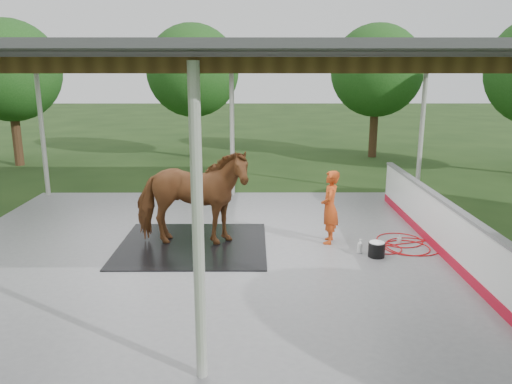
{
  "coord_description": "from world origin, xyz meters",
  "views": [
    {
      "loc": [
        0.66,
        -10.27,
        3.79
      ],
      "look_at": [
        0.7,
        -0.01,
        1.29
      ],
      "focal_mm": 35.0,
      "sensor_mm": 36.0,
      "label": 1
    }
  ],
  "objects_px": {
    "wash_bucket": "(377,249)",
    "dasher_board": "(437,223)",
    "handler": "(330,207)",
    "horse": "(191,198)"
  },
  "relations": [
    {
      "from": "dasher_board",
      "to": "wash_bucket",
      "type": "xyz_separation_m",
      "value": [
        -1.41,
        -0.58,
        -0.38
      ]
    },
    {
      "from": "wash_bucket",
      "to": "horse",
      "type": "bearing_deg",
      "value": 169.62
    },
    {
      "from": "horse",
      "to": "handler",
      "type": "distance_m",
      "value": 3.04
    },
    {
      "from": "dasher_board",
      "to": "wash_bucket",
      "type": "distance_m",
      "value": 1.57
    },
    {
      "from": "dasher_board",
      "to": "handler",
      "type": "relative_size",
      "value": 4.9
    },
    {
      "from": "dasher_board",
      "to": "handler",
      "type": "height_order",
      "value": "handler"
    },
    {
      "from": "horse",
      "to": "dasher_board",
      "type": "bearing_deg",
      "value": -89.79
    },
    {
      "from": "handler",
      "to": "wash_bucket",
      "type": "relative_size",
      "value": 4.77
    },
    {
      "from": "dasher_board",
      "to": "handler",
      "type": "xyz_separation_m",
      "value": [
        -2.27,
        0.31,
        0.27
      ]
    },
    {
      "from": "wash_bucket",
      "to": "dasher_board",
      "type": "bearing_deg",
      "value": 22.22
    }
  ]
}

